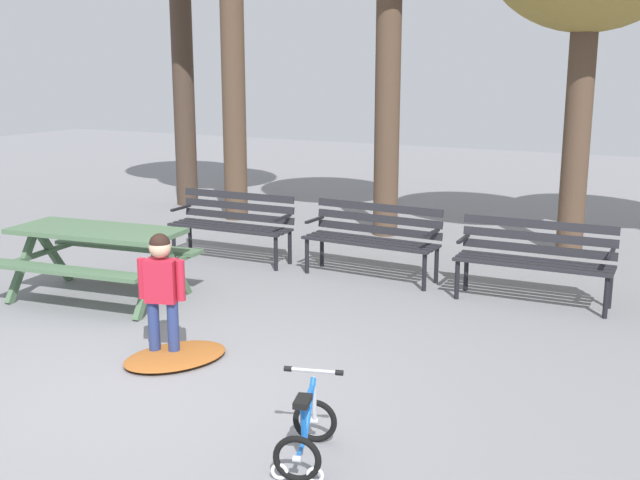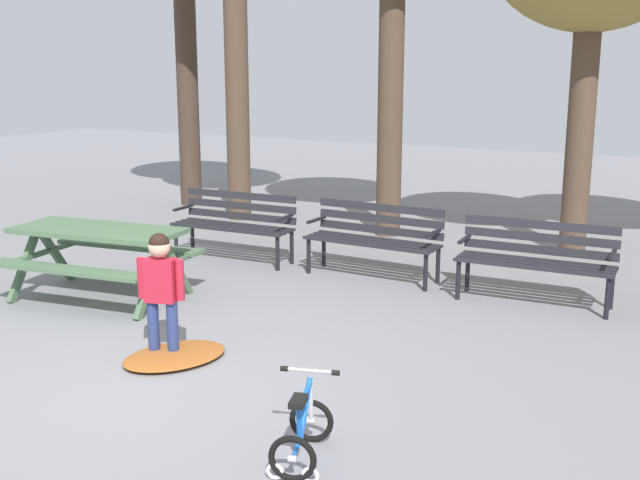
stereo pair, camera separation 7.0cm
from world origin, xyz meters
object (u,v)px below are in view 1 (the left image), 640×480
Objects in this scene: park_bench_right at (535,255)px; kids_bicycle at (306,432)px; child_standing at (162,285)px; park_bench_far_left at (233,220)px; picnic_table at (97,245)px; park_bench_left at (373,234)px.

park_bench_right reaches higher than kids_bicycle.
child_standing is (-2.44, -3.06, 0.13)m from park_bench_right.
child_standing reaches higher than kids_bicycle.
park_bench_right is 4.12m from kids_bicycle.
kids_bicycle is at bearing -51.78° from park_bench_far_left.
child_standing is at bearing -128.65° from park_bench_right.
park_bench_far_left is 3.42m from child_standing.
child_standing is (1.36, -3.14, 0.13)m from park_bench_far_left.
picnic_table is 2.12m from park_bench_far_left.
child_standing reaches higher than park_bench_far_left.
child_standing is at bearing 151.98° from kids_bicycle.
park_bench_left is 1.00× the size of park_bench_right.
park_bench_right is 3.91m from child_standing.
park_bench_right is (1.89, -0.14, 0.00)m from park_bench_left.
picnic_table is at bearing 148.10° from child_standing.
picnic_table is at bearing -98.94° from park_bench_far_left.
picnic_table reaches higher than kids_bicycle.
park_bench_far_left is 3.80m from park_bench_right.
park_bench_far_left is at bearing 128.22° from kids_bicycle.
picnic_table is at bearing -154.08° from park_bench_right.
park_bench_left is at bearing 175.80° from park_bench_right.
park_bench_far_left is 2.60× the size of kids_bicycle.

